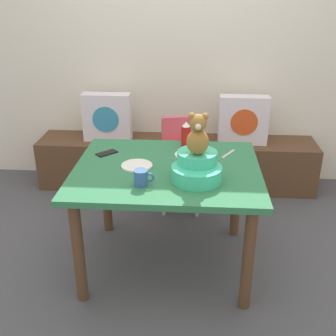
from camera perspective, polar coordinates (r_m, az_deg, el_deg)
The scene contains 15 objects.
ground_plane at distance 2.98m, azimuth -0.14°, elevation -12.98°, with size 8.00×8.00×0.00m, color #4C4C51.
back_wall at distance 3.91m, azimuth 1.48°, elevation 16.90°, with size 4.40×0.10×2.60m, color silver.
window_bench at distance 3.94m, azimuth 1.14°, elevation 0.73°, with size 2.60×0.44×0.46m, color brown.
pillow_floral_left at distance 3.84m, azimuth -8.49°, elevation 7.02°, with size 0.44×0.15×0.44m.
pillow_floral_right at distance 3.78m, azimuth 10.48°, elevation 6.60°, with size 0.44×0.15×0.44m.
dining_table at distance 2.64m, azimuth -0.15°, elevation -1.97°, with size 1.18×0.98×0.74m.
highchair at distance 3.42m, azimuth 1.90°, elevation 2.24°, with size 0.38×0.50×0.79m.
infant_seat_teal at distance 2.42m, azimuth 4.04°, elevation -0.00°, with size 0.30×0.33×0.16m.
teddy_bear at distance 2.34m, azimuth 4.19°, elevation 4.59°, with size 0.13×0.12×0.25m.
ketchup_bottle at distance 2.91m, azimuth 2.53°, elevation 4.65°, with size 0.07×0.07×0.18m.
coffee_mug at distance 2.35m, azimuth -3.76°, elevation -1.38°, with size 0.12×0.08×0.09m.
dinner_plate_near at distance 2.77m, azimuth 3.00°, elevation 1.82°, with size 0.20×0.20×0.01m, color white.
dinner_plate_far at distance 2.62m, azimuth -4.36°, elevation 0.37°, with size 0.20×0.20×0.01m, color white.
cell_phone at distance 2.84m, azimuth -8.54°, elevation 2.09°, with size 0.07×0.14×0.01m, color black.
table_fork at distance 2.83m, azimuth 8.44°, elevation 1.98°, with size 0.02×0.17×0.01m, color silver.
Camera 1 is at (0.17, -2.36, 1.81)m, focal length 43.67 mm.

